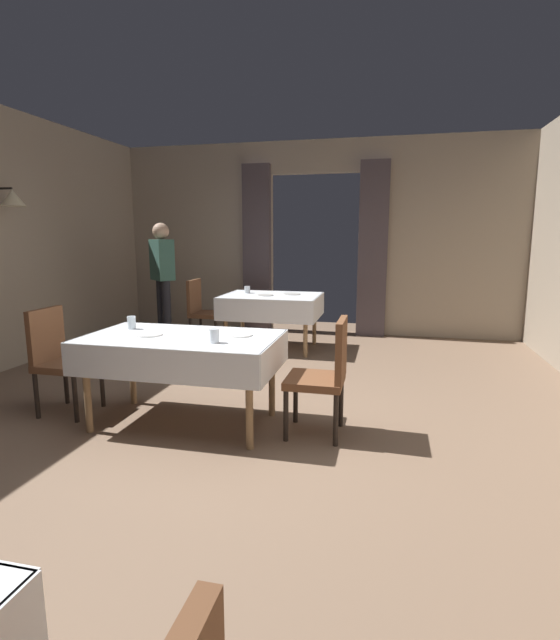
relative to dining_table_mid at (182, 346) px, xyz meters
The scene contains 15 objects.
ground 0.81m from the dining_table_mid, 16.05° to the right, with size 10.08×10.08×0.00m, color #7A604C.
wall_back 4.17m from the dining_table_mid, 83.75° to the left, with size 6.40×0.27×3.00m.
dining_table_mid is the anchor object (origin of this frame).
dining_table_far 2.75m from the dining_table_mid, 88.71° to the left, with size 1.32×0.98×0.75m.
chair_mid_left 1.18m from the dining_table_mid, behind, with size 0.44×0.44×0.93m.
chair_mid_right 1.18m from the dining_table_mid, ahead, with size 0.44×0.44×0.93m.
chair_far_left 2.97m from the dining_table_mid, 109.34° to the left, with size 0.44×0.44×0.93m.
glass_mid_a 0.42m from the dining_table_mid, 26.92° to the right, with size 0.08×0.08×0.11m, color silver.
plate_mid_b 0.48m from the dining_table_mid, 14.30° to the left, with size 0.21×0.21×0.01m, color white.
plate_mid_c 0.29m from the dining_table_mid, behind, with size 0.22×0.22×0.01m, color white.
glass_mid_d 0.59m from the dining_table_mid, 162.90° to the left, with size 0.07×0.07×0.11m, color silver.
plate_far_a 2.90m from the dining_table_mid, 83.69° to the left, with size 0.24×0.24×0.01m, color white.
plate_far_b 2.67m from the dining_table_mid, 90.20° to the left, with size 0.22×0.22×0.01m, color white.
glass_far_c 2.90m from the dining_table_mid, 96.44° to the left, with size 0.08×0.08×0.10m, color silver.
person_waiter_by_doorway 2.86m from the dining_table_mid, 119.73° to the left, with size 0.42×0.40×1.72m.
Camera 1 is at (1.18, -3.33, 1.55)m, focal length 26.40 mm.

